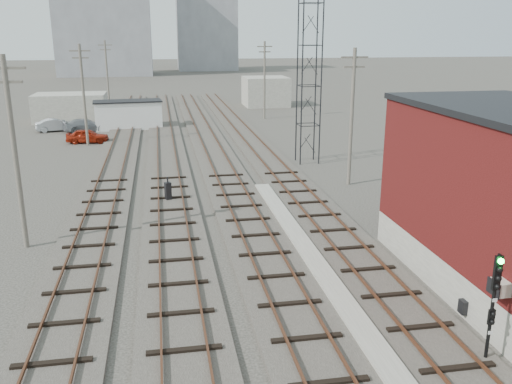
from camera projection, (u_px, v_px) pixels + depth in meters
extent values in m
plane|color=#282621|center=(209.00, 118.00, 65.90)|extent=(320.00, 320.00, 0.00)
cube|color=#332D28|center=(261.00, 152.00, 46.46)|extent=(3.20, 90.00, 0.20)
cube|color=#4C2816|center=(253.00, 149.00, 46.27)|extent=(0.07, 90.00, 0.12)
cube|color=#4C2816|center=(269.00, 149.00, 46.51)|extent=(0.07, 90.00, 0.12)
cube|color=#332D28|center=(214.00, 153.00, 45.78)|extent=(3.20, 90.00, 0.20)
cube|color=#4C2816|center=(206.00, 151.00, 45.59)|extent=(0.07, 90.00, 0.12)
cube|color=#4C2816|center=(223.00, 150.00, 45.84)|extent=(0.07, 90.00, 0.12)
cube|color=#332D28|center=(167.00, 155.00, 45.11)|extent=(3.20, 90.00, 0.20)
cube|color=#4C2816|center=(158.00, 153.00, 44.92)|extent=(0.07, 90.00, 0.12)
cube|color=#4C2816|center=(175.00, 152.00, 45.16)|extent=(0.07, 90.00, 0.12)
cube|color=#332D28|center=(117.00, 157.00, 44.43)|extent=(3.20, 90.00, 0.20)
cube|color=#4C2816|center=(108.00, 155.00, 44.25)|extent=(0.07, 90.00, 0.12)
cube|color=#4C2816|center=(126.00, 154.00, 44.49)|extent=(0.07, 90.00, 0.12)
cube|color=gray|center=(324.00, 277.00, 22.49)|extent=(0.90, 28.00, 0.26)
cube|color=gray|center=(508.00, 271.00, 21.61)|extent=(6.00, 12.00, 1.50)
cube|color=beige|center=(500.00, 287.00, 16.87)|extent=(0.45, 0.62, 0.45)
cube|color=black|center=(463.00, 307.00, 19.27)|extent=(0.20, 0.35, 0.50)
cylinder|color=black|center=(302.00, 66.00, 40.26)|extent=(0.10, 0.10, 15.00)
cylinder|color=black|center=(322.00, 66.00, 40.52)|extent=(0.10, 0.10, 15.00)
cylinder|color=black|center=(297.00, 65.00, 41.68)|extent=(0.10, 0.10, 15.00)
cylinder|color=black|center=(316.00, 65.00, 41.93)|extent=(0.10, 0.10, 15.00)
cylinder|color=#595147|center=(15.00, 155.00, 24.74)|extent=(0.24, 0.24, 9.00)
cube|color=#595147|center=(4.00, 68.00, 23.64)|extent=(1.80, 0.12, 0.12)
cube|color=#595147|center=(6.00, 82.00, 23.81)|extent=(1.40, 0.12, 0.12)
cylinder|color=#595147|center=(84.00, 96.00, 48.35)|extent=(0.24, 0.24, 9.00)
cube|color=#595147|center=(80.00, 51.00, 47.26)|extent=(1.80, 0.12, 0.12)
cube|color=#595147|center=(80.00, 58.00, 47.43)|extent=(1.40, 0.12, 0.12)
cylinder|color=#595147|center=(107.00, 75.00, 71.97)|extent=(0.24, 0.24, 9.00)
cube|color=#595147|center=(105.00, 45.00, 70.87)|extent=(1.80, 0.12, 0.12)
cube|color=#595147|center=(105.00, 50.00, 71.04)|extent=(1.40, 0.12, 0.12)
cylinder|color=#595147|center=(352.00, 118.00, 35.50)|extent=(0.24, 0.24, 9.00)
cube|color=#595147|center=(355.00, 57.00, 34.40)|extent=(1.80, 0.12, 0.12)
cube|color=#595147|center=(354.00, 67.00, 34.57)|extent=(1.40, 0.12, 0.12)
cylinder|color=#595147|center=(265.00, 81.00, 63.84)|extent=(0.24, 0.24, 9.00)
cube|color=#595147|center=(265.00, 47.00, 62.74)|extent=(1.80, 0.12, 0.12)
cube|color=#595147|center=(265.00, 52.00, 62.91)|extent=(1.40, 0.12, 0.12)
cube|color=gray|center=(103.00, 11.00, 129.49)|extent=(22.00, 14.00, 30.00)
cube|color=gray|center=(206.00, 22.00, 148.61)|extent=(16.00, 12.00, 26.00)
cube|color=gray|center=(71.00, 108.00, 62.75)|extent=(8.00, 5.00, 3.20)
cube|color=gray|center=(266.00, 91.00, 76.30)|extent=(6.00, 6.00, 4.00)
cube|color=gray|center=(485.00, 361.00, 16.85)|extent=(0.40, 0.40, 0.10)
cylinder|color=black|center=(492.00, 310.00, 16.35)|extent=(0.11, 0.11, 3.65)
cube|color=black|center=(497.00, 273.00, 15.99)|extent=(0.24, 0.10, 1.10)
sphere|color=#0CE533|center=(501.00, 261.00, 15.79)|extent=(0.18, 0.18, 0.18)
sphere|color=black|center=(500.00, 270.00, 15.86)|extent=(0.18, 0.18, 0.18)
sphere|color=black|center=(499.00, 278.00, 15.94)|extent=(0.18, 0.18, 0.18)
sphere|color=black|center=(497.00, 287.00, 16.02)|extent=(0.18, 0.18, 0.18)
cube|color=black|center=(491.00, 317.00, 16.40)|extent=(0.20, 0.09, 0.50)
cube|color=white|center=(495.00, 300.00, 16.18)|extent=(0.15, 0.02, 0.11)
cube|color=white|center=(490.00, 333.00, 16.48)|extent=(0.15, 0.02, 0.11)
cube|color=black|center=(168.00, 192.00, 32.67)|extent=(0.44, 0.44, 1.14)
cylinder|color=black|center=(167.00, 180.00, 32.47)|extent=(0.09, 0.09, 0.34)
cube|color=white|center=(128.00, 115.00, 58.06)|extent=(7.14, 3.52, 2.87)
cube|color=black|center=(127.00, 101.00, 57.64)|extent=(7.39, 3.77, 0.14)
imported|color=#9C210E|center=(87.00, 136.00, 50.56)|extent=(3.92, 1.77, 1.31)
imported|color=#A1A4A8|center=(56.00, 125.00, 56.58)|extent=(4.24, 2.40, 1.32)
imported|color=gray|center=(86.00, 125.00, 56.43)|extent=(4.94, 3.09, 1.34)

